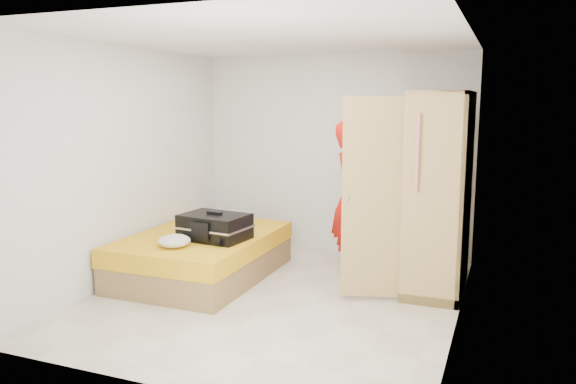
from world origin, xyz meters
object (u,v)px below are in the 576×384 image
at_px(suitcase, 215,227).
at_px(round_cushion, 174,241).
at_px(person, 351,199).
at_px(bed, 202,255).
at_px(wardrobe, 434,198).

relative_size(suitcase, round_cushion, 2.26).
bearing_deg(person, suitcase, 99.47).
distance_m(bed, wardrobe, 2.66).
xyz_separation_m(bed, wardrobe, (2.50, 0.51, 0.75)).
bearing_deg(round_cushion, suitcase, 63.09).
height_order(person, round_cushion, person).
relative_size(wardrobe, person, 1.18).
relative_size(person, suitcase, 2.32).
height_order(bed, round_cushion, round_cushion).
bearing_deg(bed, suitcase, -31.40).
distance_m(wardrobe, round_cushion, 2.75).
relative_size(wardrobe, suitcase, 2.73).
xyz_separation_m(wardrobe, suitcase, (-2.25, -0.67, -0.36)).
relative_size(bed, round_cushion, 5.94).
distance_m(wardrobe, person, 0.98).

